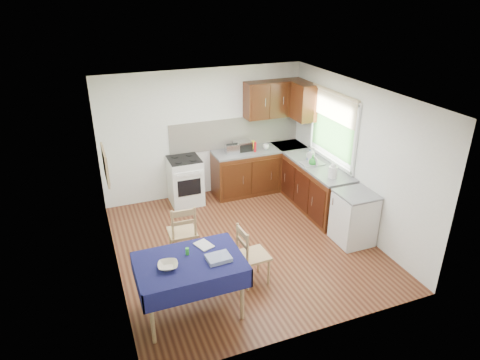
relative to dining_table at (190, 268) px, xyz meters
name	(u,v)px	position (x,y,z in m)	size (l,w,h in m)	color
floor	(244,244)	(1.21, 1.22, -0.70)	(4.20, 4.20, 0.00)	#431E12
ceiling	(245,94)	(1.21, 1.22, 1.80)	(4.00, 4.20, 0.02)	white
wall_back	(204,134)	(1.21, 3.32, 0.55)	(4.00, 0.02, 2.50)	white
wall_front	(315,248)	(1.21, -0.88, 0.55)	(4.00, 0.02, 2.50)	white
wall_left	(109,197)	(-0.79, 1.22, 0.55)	(0.02, 4.20, 2.50)	white
wall_right	(355,157)	(3.21, 1.22, 0.55)	(0.02, 4.20, 2.50)	white
base_cabinets	(285,178)	(2.57, 2.48, -0.27)	(1.90, 2.30, 0.86)	#341D09
worktop_back	(260,150)	(2.26, 3.02, 0.18)	(1.90, 0.60, 0.04)	slate
worktop_right	(318,166)	(2.91, 1.87, 0.18)	(0.60, 1.70, 0.04)	slate
worktop_corner	(289,146)	(2.91, 3.02, 0.18)	(0.60, 0.60, 0.04)	slate
splashback	(236,132)	(1.86, 3.31, 0.50)	(2.70, 0.02, 0.60)	white
upper_cabinets	(283,100)	(2.74, 3.02, 1.15)	(1.20, 0.85, 0.70)	#341D09
stove	(185,181)	(0.71, 3.02, -0.24)	(0.60, 0.61, 0.92)	white
window	(333,123)	(3.19, 1.92, 0.95)	(0.04, 1.48, 1.26)	#2A5422
fridge	(354,218)	(2.91, 0.67, -0.26)	(0.58, 0.60, 0.89)	white
corkboard	(105,165)	(-0.76, 1.52, 0.90)	(0.04, 0.62, 0.47)	#A28551
dining_table	(190,268)	(0.00, 0.00, 0.00)	(1.33, 0.90, 0.80)	#0D1037
chair_far	(183,231)	(0.20, 1.20, -0.20)	(0.43, 0.43, 0.94)	#A28551
chair_near	(251,253)	(0.94, 0.31, -0.22)	(0.42, 0.42, 0.91)	#A28551
toaster	(232,149)	(1.66, 2.98, 0.30)	(0.27, 0.17, 0.21)	silver
sandwich_press	(242,146)	(1.92, 3.08, 0.30)	(0.33, 0.28, 0.19)	black
sauce_bottle	(255,147)	(2.11, 2.89, 0.30)	(0.05, 0.05, 0.20)	red
yellow_packet	(252,145)	(2.13, 3.10, 0.28)	(0.11, 0.08, 0.15)	yellow
dish_rack	(312,163)	(2.84, 1.96, 0.22)	(0.40, 0.30, 0.19)	gray
kettle	(333,171)	(2.87, 1.31, 0.32)	(0.16, 0.16, 0.26)	white
cup	(266,147)	(2.37, 2.96, 0.25)	(0.12, 0.12, 0.10)	white
soap_bottle_a	(312,156)	(2.83, 1.97, 0.36)	(0.12, 0.12, 0.32)	white
soap_bottle_b	(310,155)	(2.91, 2.17, 0.29)	(0.08, 0.08, 0.18)	#1D41AA
soap_bottle_c	(313,160)	(2.82, 1.90, 0.30)	(0.15, 0.15, 0.19)	green
plate_bowl	(168,266)	(-0.28, -0.05, 0.13)	(0.24, 0.24, 0.06)	beige
book	(198,248)	(0.18, 0.22, 0.11)	(0.18, 0.25, 0.02)	white
spice_jar	(187,251)	(0.01, 0.14, 0.15)	(0.05, 0.05, 0.09)	green
tea_towel	(219,258)	(0.34, -0.11, 0.13)	(0.29, 0.23, 0.05)	navy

